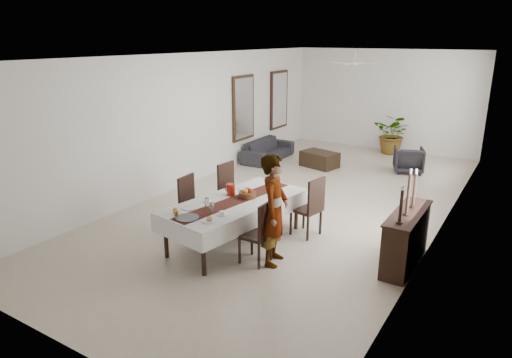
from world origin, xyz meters
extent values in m
cube|color=beige|center=(0.00, 0.00, 0.00)|extent=(6.00, 12.00, 0.00)
cube|color=white|center=(0.00, 0.00, 3.20)|extent=(6.00, 12.00, 0.02)
cube|color=white|center=(0.00, 6.00, 1.60)|extent=(6.00, 0.02, 3.20)
cube|color=white|center=(0.00, -6.00, 1.60)|extent=(6.00, 0.02, 3.20)
cube|color=white|center=(-3.00, 0.00, 1.60)|extent=(0.02, 12.00, 3.20)
cube|color=white|center=(3.00, 0.00, 1.60)|extent=(0.02, 12.00, 3.20)
cube|color=black|center=(-0.02, -2.51, 0.76)|extent=(1.45, 2.66, 0.05)
cylinder|color=black|center=(-0.67, -3.62, 0.37)|extent=(0.08, 0.08, 0.74)
cylinder|color=black|center=(0.24, -3.77, 0.37)|extent=(0.08, 0.08, 0.74)
cylinder|color=black|center=(-0.29, -1.25, 0.37)|extent=(0.08, 0.08, 0.74)
cylinder|color=black|center=(0.63, -1.40, 0.37)|extent=(0.08, 0.08, 0.74)
cube|color=silver|center=(-0.02, -2.51, 0.79)|extent=(1.67, 2.88, 0.01)
cube|color=white|center=(-0.63, -2.41, 0.64)|extent=(0.45, 2.68, 0.32)
cube|color=silver|center=(0.58, -2.61, 0.64)|extent=(0.45, 2.68, 0.32)
cube|color=white|center=(-0.24, -3.85, 0.64)|extent=(1.23, 0.21, 0.32)
cube|color=white|center=(0.20, -1.18, 0.64)|extent=(1.23, 0.21, 0.32)
cube|color=#552018|center=(-0.02, -2.51, 0.80)|extent=(0.79, 2.66, 0.00)
cylinder|color=#9C170B|center=(-0.26, -2.31, 0.91)|extent=(0.18, 0.18, 0.21)
torus|color=maroon|center=(-0.35, -2.30, 0.91)|extent=(0.13, 0.04, 0.13)
cylinder|color=silver|center=(-0.01, -3.21, 0.89)|extent=(0.07, 0.07, 0.18)
cylinder|color=silver|center=(-0.22, -3.07, 0.89)|extent=(0.07, 0.07, 0.18)
cylinder|color=white|center=(0.19, -3.19, 0.83)|extent=(0.09, 0.09, 0.06)
cylinder|color=white|center=(0.19, -3.19, 0.81)|extent=(0.16, 0.16, 0.01)
cylinder|color=white|center=(-0.39, -2.82, 0.83)|extent=(0.09, 0.09, 0.06)
cylinder|color=silver|center=(-0.39, -2.82, 0.81)|extent=(0.16, 0.16, 0.01)
cylinder|color=silver|center=(0.17, -3.50, 0.81)|extent=(0.25, 0.25, 0.02)
sphere|color=tan|center=(0.17, -3.50, 0.84)|extent=(0.09, 0.09, 0.09)
cylinder|color=silver|center=(-0.46, -3.24, 0.81)|extent=(0.25, 0.25, 0.02)
cylinder|color=silver|center=(-0.26, -1.89, 0.81)|extent=(0.25, 0.25, 0.02)
cylinder|color=#414146|center=(-0.20, -3.60, 0.81)|extent=(0.38, 0.38, 0.02)
cylinder|color=#995816|center=(-0.44, -3.60, 0.84)|extent=(0.07, 0.07, 0.08)
cylinder|color=#9C6216|center=(-0.53, -3.52, 0.84)|extent=(0.07, 0.07, 0.08)
cylinder|color=brown|center=(0.07, -2.26, 0.85)|extent=(0.32, 0.32, 0.11)
sphere|color=#A91110|center=(0.11, -2.24, 0.93)|extent=(0.09, 0.09, 0.09)
sphere|color=olive|center=(0.03, -2.22, 0.93)|extent=(0.08, 0.08, 0.08)
sphere|color=gold|center=(0.06, -2.31, 0.93)|extent=(0.09, 0.09, 0.09)
cube|color=black|center=(0.67, -2.96, 0.48)|extent=(0.46, 0.46, 0.05)
cylinder|color=black|center=(0.86, -3.15, 0.22)|extent=(0.05, 0.05, 0.45)
cylinder|color=black|center=(0.86, -2.78, 0.22)|extent=(0.05, 0.05, 0.45)
cylinder|color=black|center=(0.49, -3.15, 0.22)|extent=(0.05, 0.05, 0.45)
cylinder|color=black|center=(0.49, -2.78, 0.22)|extent=(0.05, 0.05, 0.45)
cube|color=black|center=(0.88, -2.96, 0.79)|extent=(0.04, 0.46, 0.58)
cube|color=black|center=(0.90, -1.54, 0.50)|extent=(0.56, 0.56, 0.05)
cylinder|color=black|center=(1.05, -1.77, 0.24)|extent=(0.06, 0.06, 0.48)
cylinder|color=black|center=(1.13, -1.38, 0.24)|extent=(0.06, 0.06, 0.48)
cylinder|color=black|center=(0.66, -1.69, 0.24)|extent=(0.06, 0.06, 0.48)
cylinder|color=black|center=(0.74, -1.31, 0.24)|extent=(0.06, 0.06, 0.48)
cube|color=black|center=(1.11, -1.58, 0.83)|extent=(0.14, 0.48, 0.61)
cube|color=black|center=(-0.86, -2.58, 0.49)|extent=(0.50, 0.50, 0.05)
cylinder|color=black|center=(-1.07, -2.40, 0.23)|extent=(0.05, 0.05, 0.46)
cylinder|color=black|center=(-1.04, -2.78, 0.23)|extent=(0.05, 0.05, 0.46)
cylinder|color=black|center=(-0.68, -2.38, 0.23)|extent=(0.05, 0.05, 0.46)
cylinder|color=black|center=(-0.66, -2.76, 0.23)|extent=(0.05, 0.05, 0.46)
cube|color=black|center=(-1.07, -2.59, 0.81)|extent=(0.07, 0.47, 0.60)
cube|color=black|center=(-0.69, -1.58, 0.51)|extent=(0.52, 0.52, 0.05)
cylinder|color=black|center=(-0.87, -1.37, 0.24)|extent=(0.05, 0.05, 0.48)
cylinder|color=black|center=(-0.90, -1.76, 0.24)|extent=(0.05, 0.05, 0.48)
cylinder|color=black|center=(-0.47, -1.40, 0.24)|extent=(0.05, 0.05, 0.48)
cylinder|color=black|center=(-0.51, -1.80, 0.24)|extent=(0.05, 0.05, 0.48)
cube|color=black|center=(-0.91, -1.56, 0.84)|extent=(0.09, 0.49, 0.62)
imported|color=gray|center=(0.94, -2.82, 0.92)|extent=(0.59, 0.75, 1.83)
cube|color=black|center=(2.78, -1.76, 0.44)|extent=(0.39, 1.47, 0.88)
cube|color=black|center=(2.78, -1.76, 0.90)|extent=(0.43, 1.53, 0.03)
cylinder|color=black|center=(2.78, -2.30, 0.93)|extent=(0.10, 0.10, 0.03)
cylinder|color=black|center=(2.78, -2.30, 1.19)|extent=(0.05, 0.05, 0.49)
cylinder|color=silver|center=(2.78, -2.30, 1.47)|extent=(0.04, 0.04, 0.08)
cylinder|color=black|center=(2.78, -1.90, 0.93)|extent=(0.10, 0.10, 0.03)
cylinder|color=black|center=(2.78, -1.90, 1.26)|extent=(0.05, 0.05, 0.64)
cylinder|color=beige|center=(2.78, -1.90, 1.62)|extent=(0.04, 0.04, 0.08)
cylinder|color=black|center=(2.78, -1.51, 0.93)|extent=(0.10, 0.10, 0.03)
cylinder|color=black|center=(2.78, -1.51, 1.21)|extent=(0.05, 0.05, 0.54)
cylinder|color=white|center=(2.78, -1.51, 1.52)|extent=(0.04, 0.04, 0.08)
imported|color=#29272D|center=(-2.50, 2.84, 0.30)|extent=(0.85, 2.05, 0.59)
imported|color=#272429|center=(1.46, 3.69, 0.35)|extent=(0.97, 0.98, 0.70)
cube|color=black|center=(-0.82, 2.89, 0.22)|extent=(1.11, 0.87, 0.44)
imported|color=#285522|center=(0.49, 5.55, 0.63)|extent=(1.28, 1.15, 1.26)
cube|color=black|center=(-2.96, 2.20, 1.60)|extent=(0.06, 1.05, 1.85)
cube|color=silver|center=(-2.92, 2.20, 1.60)|extent=(0.01, 0.90, 1.70)
cube|color=black|center=(-2.96, 4.30, 1.60)|extent=(0.06, 1.05, 1.85)
cube|color=white|center=(-2.92, 4.30, 1.60)|extent=(0.01, 0.90, 1.70)
cylinder|color=silver|center=(0.00, 3.00, 3.10)|extent=(0.04, 0.04, 0.20)
cylinder|color=white|center=(0.00, 3.00, 2.90)|extent=(0.16, 0.16, 0.08)
cube|color=white|center=(0.00, 3.35, 2.90)|extent=(0.10, 0.55, 0.01)
cube|color=white|center=(0.00, 2.65, 2.90)|extent=(0.10, 0.55, 0.01)
cube|color=silver|center=(0.35, 3.00, 2.90)|extent=(0.55, 0.10, 0.01)
cube|color=white|center=(-0.35, 3.00, 2.90)|extent=(0.55, 0.10, 0.01)
camera|label=1|loc=(4.28, -8.73, 3.56)|focal=32.00mm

